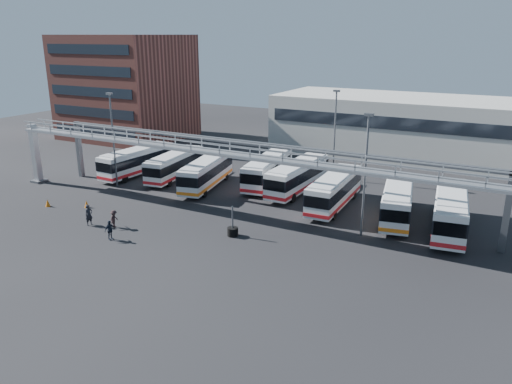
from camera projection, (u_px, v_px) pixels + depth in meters
The scene contains 21 objects.
ground at pixel (194, 237), 41.23m from camera, with size 140.00×140.00×0.00m, color black.
gantry at pixel (230, 158), 44.49m from camera, with size 51.40×5.15×7.10m.
apartment_building at pixel (126, 87), 79.40m from camera, with size 18.00×15.00×16.00m, color brown.
warehouse at pixel (432, 129), 66.43m from camera, with size 42.00×14.00×8.00m, color #9E9E99.
light_pole_left at pixel (113, 135), 53.47m from camera, with size 0.70×0.35×10.21m.
light_pole_mid at pixel (365, 169), 39.92m from camera, with size 0.70×0.35×10.21m.
light_pole_back at pixel (335, 130), 56.13m from camera, with size 0.70×0.35×10.21m.
bus_1 at pixel (138, 160), 59.07m from camera, with size 2.90×10.65×3.21m.
bus_2 at pixel (175, 164), 57.61m from camera, with size 3.58×10.24×3.04m.
bus_3 at pixel (206, 172), 54.20m from camera, with size 4.49×10.61×3.14m.
bus_4 at pixel (268, 170), 55.06m from camera, with size 3.91×10.83×3.22m.
bus_5 at pixel (298, 176), 52.57m from camera, with size 2.78×10.82×3.27m.
bus_6 at pixel (334, 190), 47.96m from camera, with size 2.89×10.66×3.21m.
bus_7 at pixel (398, 200), 44.94m from camera, with size 4.33×10.78×3.19m.
bus_8 at pixel (450, 210), 42.06m from camera, with size 4.00×11.37×3.38m.
pedestrian_a at pixel (89, 215), 43.62m from camera, with size 0.69×0.45×1.89m, color black.
pedestrian_c at pixel (114, 219), 43.17m from camera, with size 1.01×0.58×1.57m, color black.
pedestrian_d at pixel (110, 230), 40.55m from camera, with size 0.97×0.40×1.65m, color #1A212E.
cone_left at pixel (48, 203), 48.55m from camera, with size 0.45×0.45×0.72m, color #CE610B.
cone_right at pixel (87, 204), 48.28m from camera, with size 0.45×0.45×0.71m, color #CE610B.
tire_stack at pixel (233, 231), 41.45m from camera, with size 0.92×0.92×2.62m.
Camera 1 is at (22.67, -31.13, 16.04)m, focal length 35.00 mm.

